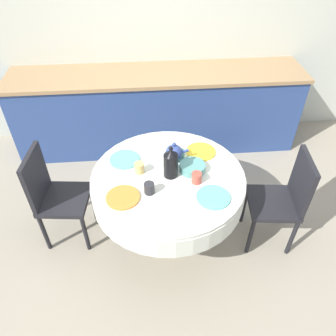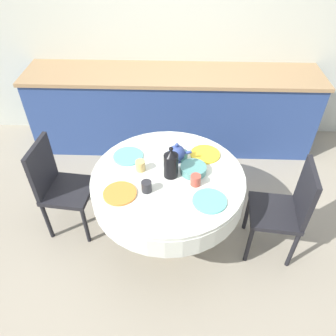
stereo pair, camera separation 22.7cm
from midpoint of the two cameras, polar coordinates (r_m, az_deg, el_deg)
name	(u,v)px [view 2 (the right image)]	position (r m, az deg, el deg)	size (l,w,h in m)	color
ground_plane	(168,234)	(3.11, 2.12, -11.46)	(12.00, 12.00, 0.00)	#9E937F
wall_back	(174,27)	(3.84, 2.86, 23.34)	(7.00, 0.05, 2.60)	beige
kitchen_counter	(172,110)	(3.88, 2.46, 10.00)	(3.24, 0.64, 0.93)	#2D4784
dining_table	(168,187)	(2.66, 2.45, -3.44)	(1.23, 1.23, 0.74)	olive
chair_left	(286,208)	(2.83, 22.08, -6.52)	(0.44, 0.44, 0.92)	black
chair_right	(58,184)	(2.94, -16.48, -2.77)	(0.44, 0.44, 0.92)	black
plate_near_left	(120,193)	(2.43, -5.74, -4.53)	(0.25, 0.25, 0.01)	orange
cup_near_left	(147,186)	(2.42, -1.08, -3.35)	(0.08, 0.08, 0.09)	#28282D
plate_near_right	(210,201)	(2.40, 9.96, -5.79)	(0.25, 0.25, 0.01)	#60BCB7
cup_near_right	(196,180)	(2.49, 7.44, -2.20)	(0.08, 0.08, 0.09)	#CC4C3D
plate_far_left	(128,156)	(2.75, -4.62, 1.98)	(0.25, 0.25, 0.01)	#60BCB7
cup_far_left	(140,166)	(2.59, -2.34, 0.32)	(0.08, 0.08, 0.09)	#DBB766
plate_far_right	(205,154)	(2.79, 8.80, 2.31)	(0.25, 0.25, 0.01)	yellow
cup_far_right	(183,156)	(2.69, 5.04, 2.04)	(0.08, 0.08, 0.09)	#5BA39E
coffee_carafe	(171,163)	(2.49, 3.11, 0.69)	(0.11, 0.11, 0.28)	black
teapot	(177,153)	(2.66, 4.00, 2.48)	(0.19, 0.14, 0.18)	#33478E
fruit_bowl	(193,169)	(2.60, 6.94, -0.31)	(0.21, 0.21, 0.06)	#569993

